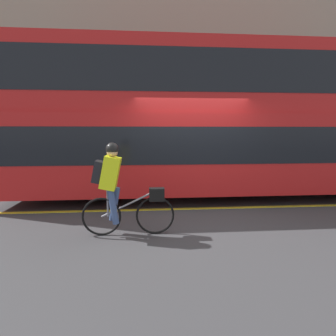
% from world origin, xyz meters
% --- Properties ---
extents(ground_plane, '(80.00, 80.00, 0.00)m').
position_xyz_m(ground_plane, '(0.00, 0.00, 0.00)').
color(ground_plane, '#38383A').
extents(road_center_line, '(50.00, 0.14, 0.01)m').
position_xyz_m(road_center_line, '(0.00, 0.20, 0.00)').
color(road_center_line, yellow).
rests_on(road_center_line, ground_plane).
extents(sidewalk_curb, '(60.00, 1.83, 0.13)m').
position_xyz_m(sidewalk_curb, '(0.00, 4.63, 0.07)').
color(sidewalk_curb, gray).
rests_on(sidewalk_curb, ground_plane).
extents(building_facade, '(60.00, 0.30, 9.61)m').
position_xyz_m(building_facade, '(0.00, 5.69, 4.81)').
color(building_facade, gray).
rests_on(building_facade, ground_plane).
extents(bus, '(10.77, 2.50, 3.83)m').
position_xyz_m(bus, '(0.88, 1.35, 2.12)').
color(bus, black).
rests_on(bus, ground_plane).
extents(cyclist_on_bike, '(1.59, 0.32, 1.60)m').
position_xyz_m(cyclist_on_bike, '(-1.50, -1.22, 0.86)').
color(cyclist_on_bike, black).
rests_on(cyclist_on_bike, ground_plane).
extents(street_sign_post, '(0.36, 0.09, 2.48)m').
position_xyz_m(street_sign_post, '(-4.79, 4.53, 1.52)').
color(street_sign_post, '#59595B').
rests_on(street_sign_post, sidewalk_curb).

